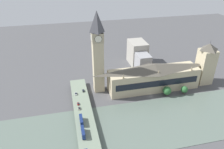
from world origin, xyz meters
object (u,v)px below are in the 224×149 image
parliament_hall (154,77)px  double_decker_bus_mid (81,120)px  car_southbound_mid (76,94)px  car_southbound_tail (83,91)px  double_decker_bus_lead (83,132)px  clock_tower (98,51)px  car_southbound_lead (78,104)px  road_bridge (86,129)px  car_northbound_lead (79,108)px  victoria_tower (206,64)px

parliament_hall → double_decker_bus_mid: parliament_hall is taller
double_decker_bus_mid → car_southbound_mid: double_decker_bus_mid is taller
car_southbound_tail → double_decker_bus_lead: bearing=173.3°
clock_tower → car_southbound_lead: (-28.33, 24.57, -38.38)m
car_southbound_mid → road_bridge: bearing=-175.6°
road_bridge → parliament_hall: bearing=-56.5°
car_northbound_lead → car_southbound_lead: size_ratio=1.02×
parliament_hall → double_decker_bus_mid: 92.95m
double_decker_bus_lead → parliament_hall: bearing=-54.5°
car_southbound_mid → double_decker_bus_mid: bearing=-178.9°
double_decker_bus_mid → car_southbound_lead: size_ratio=2.87×
parliament_hall → clock_tower: size_ratio=1.14×
double_decker_bus_lead → car_northbound_lead: 33.08m
road_bridge → victoria_tower: bearing=-69.4°
clock_tower → car_southbound_lead: clock_tower is taller
victoria_tower → road_bridge: bearing=110.6°
double_decker_bus_lead → double_decker_bus_mid: bearing=-0.8°
double_decker_bus_lead → car_southbound_tail: bearing=-6.7°
clock_tower → double_decker_bus_mid: (-54.37, 24.36, -36.28)m
double_decker_bus_lead → car_southbound_lead: bearing=0.0°
parliament_hall → double_decker_bus_mid: size_ratio=8.26×
clock_tower → victoria_tower: (-10.09, -117.05, -21.29)m
double_decker_bus_mid → car_southbound_mid: bearing=1.1°
road_bridge → double_decker_bus_mid: 9.03m
victoria_tower → road_bridge: victoria_tower is taller
clock_tower → car_southbound_tail: size_ratio=19.22×
double_decker_bus_mid → parliament_hall: bearing=-61.5°
car_southbound_mid → car_southbound_tail: (3.80, -7.85, 0.01)m
victoria_tower → double_decker_bus_mid: 148.94m
car_southbound_tail → double_decker_bus_mid: bearing=171.5°
car_southbound_lead → double_decker_bus_mid: bearing=-179.6°
car_southbound_mid → car_southbound_lead: bearing=-178.0°
road_bridge → car_southbound_mid: 51.05m
double_decker_bus_mid → car_southbound_lead: bearing=0.4°
double_decker_bus_mid → car_northbound_lead: (18.91, -0.11, -2.11)m
clock_tower → car_northbound_lead: 57.62m
double_decker_bus_mid → road_bridge: bearing=-157.8°
parliament_hall → double_decker_bus_lead: parliament_hall is taller
road_bridge → car_southbound_tail: bearing=-4.1°
clock_tower → car_southbound_mid: clock_tower is taller
parliament_hall → double_decker_bus_lead: (-58.33, 81.72, -6.23)m
victoria_tower → double_decker_bus_mid: size_ratio=4.32×
parliament_hall → car_northbound_lead: bearing=107.3°
victoria_tower → car_southbound_mid: (-1.01, 142.22, -17.06)m
road_bridge → car_southbound_mid: bearing=4.4°
double_decker_bus_lead → car_northbound_lead: double_decker_bus_lead is taller
victoria_tower → road_bridge: (-51.88, 138.31, -18.73)m
victoria_tower → car_southbound_lead: 143.81m
double_decker_bus_lead → clock_tower: bearing=-19.7°
victoria_tower → road_bridge: 148.90m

